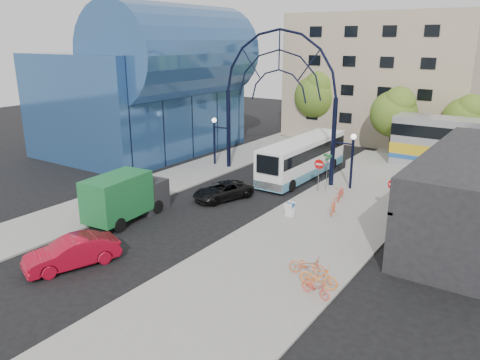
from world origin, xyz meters
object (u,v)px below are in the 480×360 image
Objects in this scene: tree_north_b at (318,94)px; red_sedan at (72,252)px; stop_sign at (319,167)px; green_truck at (126,196)px; bike_far_c at (316,287)px; bike_near_b at (333,207)px; street_name_sign at (327,164)px; black_suv at (223,191)px; bike_far_a at (308,266)px; bike_near_a at (341,193)px; sandwich_board at (290,208)px; bike_far_b at (319,277)px; tree_north_a at (395,111)px; tree_north_c at (466,118)px; do_not_enter_sign at (393,188)px; city_bus at (303,157)px; gateway_arch at (279,74)px.

red_sedan is at bearing -84.60° from tree_north_b.
tree_north_b is at bearing 115.83° from stop_sign.
green_truck reaches higher than bike_far_c.
bike_near_b reaches higher than bike_far_c.
red_sedan is at bearing -106.71° from street_name_sign.
black_suv is 12.52m from bike_far_a.
bike_far_c is at bearing -82.38° from bike_near_a.
street_name_sign is at bearing 66.92° from black_suv.
green_truck is (-8.73, -5.97, 0.81)m from sandwich_board.
green_truck is 3.72× the size of bike_near_b.
tree_north_a is at bearing 2.48° from bike_far_b.
stop_sign is at bearing 38.01° from bike_far_c.
sandwich_board is at bearing -106.55° from tree_north_c.
do_not_enter_sign is 11.84m from black_suv.
tree_north_a is 27.96m from bike_far_b.
tree_north_a is 4.48× the size of bike_far_c.
stop_sign is at bearing -95.42° from tree_north_a.
city_bus is (-9.17, 5.27, -0.31)m from do_not_enter_sign.
bike_far_c is at bearing -154.69° from bike_far_a.
gateway_arch is at bearing -117.17° from tree_north_a.
tree_north_b reaches higher than black_suv.
bike_far_b is at bearing -89.72° from do_not_enter_sign.
sandwich_board is 0.54× the size of bike_far_b.
bike_near_b reaches higher than bike_far_a.
bike_far_b is (14.93, -31.24, -4.59)m from tree_north_b.
do_not_enter_sign is 25.09m from tree_north_b.
tree_north_c reaches higher than bike_near_b.
stop_sign is 0.38× the size of tree_north_c.
bike_far_a is (3.94, -26.38, -3.99)m from tree_north_a.
tree_north_a is 1.08× the size of tree_north_c.
red_sedan is (-12.58, -34.18, -3.49)m from tree_north_c.
green_truck is (-7.93, -12.00, -0.44)m from stop_sign.
tree_north_c is 30.21m from bike_far_c.
street_name_sign is at bearing 56.36° from stop_sign.
tree_north_a is 18.44m from bike_near_b.
bike_far_a is at bearing -7.41° from green_truck.
gateway_arch is 5.46× the size of stop_sign.
street_name_sign is 19.73m from red_sedan.
red_sedan is (-6.06, -12.23, 0.04)m from sandwich_board.
stop_sign is 14.23m from tree_north_a.
bike_far_a is at bearing -67.09° from stop_sign.
gateway_arch is 2.10× the size of tree_north_c.
bike_near_a reaches higher than bike_far_c.
gateway_arch is 19.33m from bike_far_a.
bike_near_a is (10.14, 11.10, -0.94)m from green_truck.
gateway_arch is at bearing 124.91° from sandwich_board.
green_truck is 4.05× the size of bike_far_c.
gateway_arch is at bearing -144.98° from city_bus.
bike_near_b is 0.91× the size of bike_far_a.
stop_sign is at bearing 147.74° from bike_near_a.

